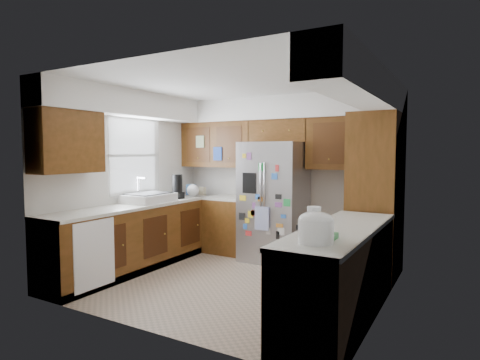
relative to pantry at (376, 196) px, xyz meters
The scene contains 12 objects.
floor 2.17m from the pantry, 142.52° to the right, with size 3.60×3.60×0.00m, color tan.
room_shell 1.94m from the pantry, 153.92° to the right, with size 3.64×3.24×2.52m.
left_counter_run 3.14m from the pantry, 158.56° to the right, with size 1.36×3.20×0.92m.
right_counter_run 1.75m from the pantry, 90.00° to the right, with size 0.63×2.25×0.92m.
pantry is the anchor object (origin of this frame).
fridge 1.51m from the pantry, behind, with size 0.90×0.79×1.80m.
bridge_cabinet 1.77m from the pantry, 169.43° to the left, with size 0.96×0.34×0.35m, color #492D0E.
fridge_top_items 1.92m from the pantry, behind, with size 0.88×0.33×0.25m.
sink_assembly 3.18m from the pantry, 160.64° to the right, with size 0.52×0.70×0.37m.
left_counter_clutter 2.95m from the pantry, behind, with size 0.33×0.87×0.38m.
rice_cooker 2.37m from the pantry, 90.01° to the right, with size 0.30×0.29×0.25m.
paper_towel 2.17m from the pantry, 92.28° to the right, with size 0.12×0.12×0.26m, color white.
Camera 1 is at (2.55, -4.29, 1.65)m, focal length 30.00 mm.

